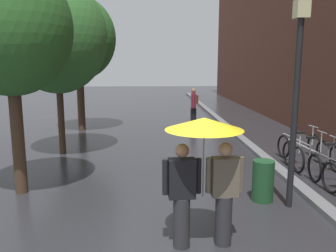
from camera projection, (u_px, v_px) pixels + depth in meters
name	position (u px, v px, depth m)	size (l,w,h in m)	color
kerb_strip	(229.00, 128.00, 14.95)	(0.30, 36.00, 0.12)	slate
street_tree_0	(9.00, 29.00, 6.93)	(2.53, 2.53, 4.90)	#473323
street_tree_1	(57.00, 37.00, 10.25)	(3.01, 3.01, 5.28)	#473323
street_tree_2	(78.00, 38.00, 14.09)	(3.08, 3.08, 5.55)	#473323
parked_bicycle_1	(336.00, 167.00, 8.15)	(1.09, 0.71, 0.96)	black
parked_bicycle_2	(317.00, 158.00, 8.87)	(1.11, 0.74, 0.96)	black
parked_bicycle_3	(306.00, 152.00, 9.53)	(1.13, 0.79, 0.96)	black
parked_bicycle_4	(299.00, 145.00, 10.35)	(1.17, 0.84, 0.96)	black
couple_under_umbrella	(204.00, 160.00, 5.11)	(1.24, 1.17, 2.01)	#2D2D33
street_lamp_post	(296.00, 90.00, 6.39)	(0.24, 0.24, 3.91)	black
litter_bin	(263.00, 181.00, 7.02)	(0.44, 0.44, 0.85)	#1E4C28
pedestrian_walking_midground	(194.00, 107.00, 15.31)	(0.35, 0.59, 1.73)	black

